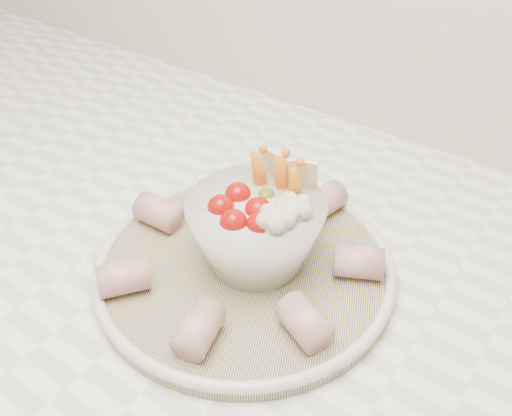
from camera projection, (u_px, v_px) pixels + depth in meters
The scene contains 3 objects.
serving_platter at pixel (244, 266), 0.60m from camera, with size 0.41×0.41×0.02m.
veggie_bowl at pixel (257, 229), 0.57m from camera, with size 0.14×0.14×0.11m.
cured_meat_rolls at pixel (244, 251), 0.59m from camera, with size 0.27×0.28×0.03m.
Camera 1 is at (0.30, 1.05, 1.35)m, focal length 40.00 mm.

